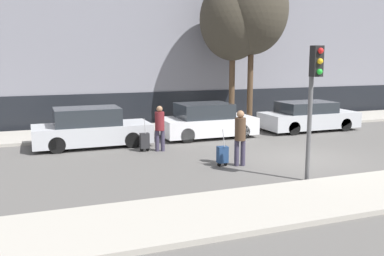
{
  "coord_description": "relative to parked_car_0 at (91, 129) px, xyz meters",
  "views": [
    {
      "loc": [
        -8.38,
        -11.78,
        3.4
      ],
      "look_at": [
        -3.21,
        1.8,
        0.95
      ],
      "focal_mm": 40.0,
      "sensor_mm": 36.0,
      "label": 1
    }
  ],
  "objects": [
    {
      "name": "bare_tree_near_crossing",
      "position": [
        7.2,
        2.65,
        4.42
      ],
      "size": [
        3.19,
        3.19,
        6.97
      ],
      "color": "#4C3826",
      "rests_on": "sidewalk_far"
    },
    {
      "name": "parked_car_0",
      "position": [
        0.0,
        0.0,
        0.0
      ],
      "size": [
        4.36,
        1.78,
        1.49
      ],
      "color": "#B7BABF",
      "rests_on": "ground_plane"
    },
    {
      "name": "trolley_left",
      "position": [
        1.68,
        -1.58,
        -0.3
      ],
      "size": [
        0.34,
        0.29,
        1.21
      ],
      "color": "#262628",
      "rests_on": "ground_plane"
    },
    {
      "name": "parked_car_1",
      "position": [
        4.82,
        0.18,
        -0.02
      ],
      "size": [
        3.96,
        1.91,
        1.44
      ],
      "color": "silver",
      "rests_on": "ground_plane"
    },
    {
      "name": "pedestrian_left",
      "position": [
        2.21,
        -1.72,
        0.24
      ],
      "size": [
        0.34,
        0.34,
        1.65
      ],
      "rotation": [
        0.0,
        0.0,
        -0.26
      ],
      "color": "#383347",
      "rests_on": "ground_plane"
    },
    {
      "name": "parked_car_2",
      "position": [
        9.9,
        0.11,
        -0.05
      ],
      "size": [
        4.49,
        1.85,
        1.33
      ],
      "color": "#B7BABF",
      "rests_on": "ground_plane"
    },
    {
      "name": "pedestrian_right",
      "position": [
        3.95,
        -4.62,
        0.31
      ],
      "size": [
        0.34,
        0.34,
        1.75
      ],
      "rotation": [
        0.0,
        0.0,
        -0.24
      ],
      "color": "#383347",
      "rests_on": "ground_plane"
    },
    {
      "name": "trolley_right",
      "position": [
        3.41,
        -4.49,
        -0.31
      ],
      "size": [
        0.34,
        0.29,
        1.17
      ],
      "color": "navy",
      "rests_on": "ground_plane"
    },
    {
      "name": "ground_plane",
      "position": [
        6.29,
        -4.5,
        -0.69
      ],
      "size": [
        80.0,
        80.0,
        0.0
      ],
      "primitive_type": "plane",
      "color": "#565451"
    },
    {
      "name": "sidewalk_far",
      "position": [
        6.29,
        2.5,
        -0.63
      ],
      "size": [
        28.0,
        3.0,
        0.12
      ],
      "color": "#A39E93",
      "rests_on": "ground_plane"
    },
    {
      "name": "building_facade",
      "position": [
        6.29,
        6.02,
        5.57
      ],
      "size": [
        28.0,
        2.7,
        12.54
      ],
      "color": "slate",
      "rests_on": "ground_plane"
    },
    {
      "name": "bare_tree_down_street",
      "position": [
        8.04,
        2.34,
        4.88
      ],
      "size": [
        3.48,
        3.48,
        7.59
      ],
      "color": "#4C3826",
      "rests_on": "sidewalk_far"
    },
    {
      "name": "traffic_light",
      "position": [
        4.94,
        -6.86,
        1.93
      ],
      "size": [
        0.28,
        0.47,
        3.67
      ],
      "color": "#515154",
      "rests_on": "ground_plane"
    }
  ]
}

